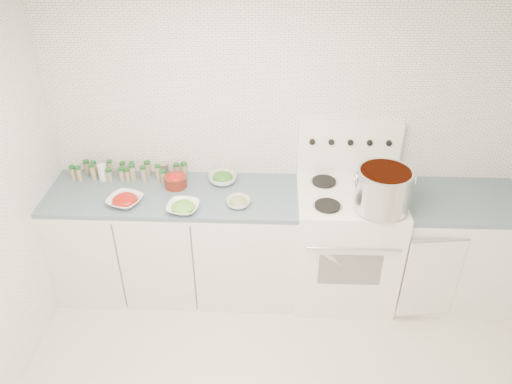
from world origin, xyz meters
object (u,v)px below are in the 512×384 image
object	(u,v)px
bowl_snowpea	(183,207)
stock_pot	(383,188)
bowl_tomato	(125,200)
stove	(345,241)

from	to	relation	value
bowl_snowpea	stock_pot	bearing A→B (deg)	1.40
bowl_tomato	bowl_snowpea	bearing A→B (deg)	-8.68
bowl_tomato	bowl_snowpea	size ratio (longest dim) A/B	1.21
stock_pot	bowl_snowpea	bearing A→B (deg)	-178.60
stove	bowl_tomato	distance (m)	1.67
stove	stock_pot	xyz separation A→B (m)	(0.18, -0.18, 0.60)
stock_pot	bowl_tomato	size ratio (longest dim) A/B	1.33
stock_pot	bowl_snowpea	xyz separation A→B (m)	(-1.36, -0.03, -0.17)
stove	stock_pot	world-z (taller)	stove
stove	stock_pot	size ratio (longest dim) A/B	3.43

